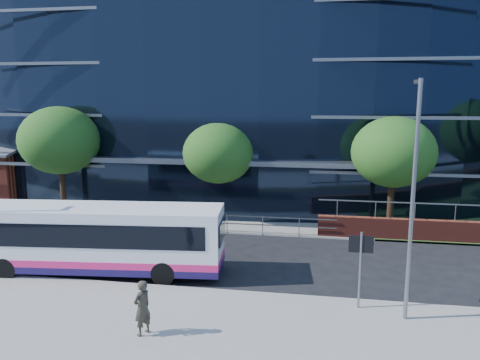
% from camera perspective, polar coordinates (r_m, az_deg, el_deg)
% --- Properties ---
extents(ground, '(200.00, 200.00, 0.00)m').
position_cam_1_polar(ground, '(19.52, 0.20, -12.71)').
color(ground, black).
rests_on(ground, ground).
extents(pavement_near, '(80.00, 8.00, 0.15)m').
position_cam_1_polar(pavement_near, '(15.09, -3.14, -19.74)').
color(pavement_near, gray).
rests_on(pavement_near, ground).
extents(kerb, '(80.00, 0.25, 0.16)m').
position_cam_1_polar(kerb, '(18.58, -0.33, -13.66)').
color(kerb, gray).
rests_on(kerb, ground).
extents(yellow_line_outer, '(80.00, 0.08, 0.01)m').
position_cam_1_polar(yellow_line_outer, '(18.79, -0.22, -13.63)').
color(yellow_line_outer, gold).
rests_on(yellow_line_outer, ground).
extents(yellow_line_inner, '(80.00, 0.08, 0.01)m').
position_cam_1_polar(yellow_line_inner, '(18.93, -0.14, -13.45)').
color(yellow_line_inner, gold).
rests_on(yellow_line_inner, ground).
extents(far_forecourt, '(50.00, 8.00, 0.10)m').
position_cam_1_polar(far_forecourt, '(31.03, -7.41, -3.95)').
color(far_forecourt, gray).
rests_on(far_forecourt, ground).
extents(glass_office, '(44.00, 23.10, 16.00)m').
position_cam_1_polar(glass_office, '(39.20, -0.53, 10.81)').
color(glass_office, black).
rests_on(glass_office, ground).
extents(guard_railings, '(24.00, 0.05, 1.10)m').
position_cam_1_polar(guard_railings, '(27.89, -13.80, -4.15)').
color(guard_railings, slate).
rests_on(guard_railings, ground).
extents(street_sign, '(0.85, 0.09, 2.80)m').
position_cam_1_polar(street_sign, '(17.11, 14.49, -8.71)').
color(street_sign, slate).
rests_on(street_sign, pavement_near).
extents(tree_far_a, '(4.95, 4.95, 6.98)m').
position_cam_1_polar(tree_far_a, '(31.26, -21.12, 4.51)').
color(tree_far_a, black).
rests_on(tree_far_a, ground).
extents(tree_far_b, '(4.29, 4.29, 6.05)m').
position_cam_1_polar(tree_far_b, '(28.08, -2.63, 3.28)').
color(tree_far_b, black).
rests_on(tree_far_b, ground).
extents(tree_far_c, '(4.62, 4.62, 6.51)m').
position_cam_1_polar(tree_far_c, '(27.20, 18.20, 3.24)').
color(tree_far_c, black).
rests_on(tree_far_c, ground).
extents(streetlight_east, '(0.15, 0.77, 8.00)m').
position_cam_1_polar(streetlight_east, '(16.16, 20.33, -1.72)').
color(streetlight_east, slate).
rests_on(streetlight_east, pavement_near).
extents(city_bus, '(11.08, 3.54, 2.95)m').
position_cam_1_polar(city_bus, '(21.16, -16.84, -6.82)').
color(city_bus, white).
rests_on(city_bus, ground).
extents(pedestrian_b, '(0.67, 0.78, 1.79)m').
position_cam_1_polar(pedestrian_b, '(15.53, -11.84, -14.99)').
color(pedestrian_b, '#353125').
rests_on(pedestrian_b, pavement_near).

